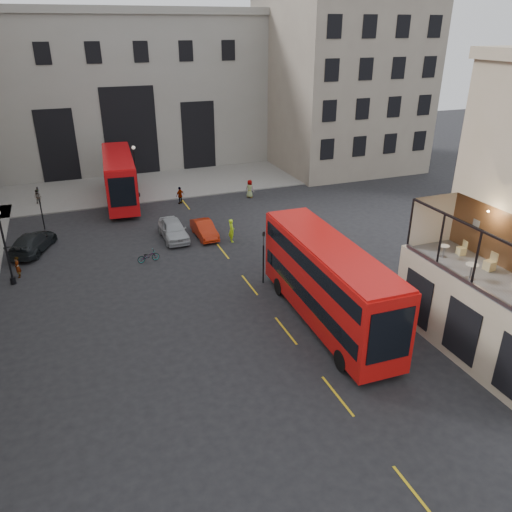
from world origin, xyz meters
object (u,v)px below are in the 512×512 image
object	(u,v)px
traffic_light_far	(40,203)
cafe_chair_d	(461,250)
bicycle	(148,256)
pedestrian_a	(38,198)
traffic_light_near	(263,250)
bus_near	(328,280)
pedestrian_b	(122,192)
car_b	(204,229)
pedestrian_e	(17,267)
street_lamp_b	(136,175)
car_a	(173,229)
pedestrian_c	(180,195)
street_lamp_a	(6,252)
pedestrian_d	(250,189)
bus_far	(119,176)
cafe_table_mid	(472,269)
cyclist	(232,230)
cafe_chair_c	(490,265)
car_c	(33,242)
cafe_table_far	(444,249)

from	to	relation	value
traffic_light_far	cafe_chair_d	size ratio (longest dim) A/B	4.73
bicycle	pedestrian_a	distance (m)	18.59
traffic_light_near	bus_near	bearing A→B (deg)	-75.07
bicycle	pedestrian_b	distance (m)	15.88
car_b	pedestrian_e	bearing A→B (deg)	-171.79
bicycle	cafe_chair_d	world-z (taller)	cafe_chair_d
street_lamp_b	car_b	size ratio (longest dim) A/B	1.32
car_a	pedestrian_e	world-z (taller)	car_a
pedestrian_b	pedestrian_c	distance (m)	6.26
street_lamp_a	pedestrian_d	xyz separation A→B (m)	(21.72, 11.96, -1.48)
bus_near	cafe_chair_d	size ratio (longest dim) A/B	15.74
car_b	bicycle	distance (m)	6.12
street_lamp_b	bus_near	world-z (taller)	street_lamp_b
bus_far	bicycle	distance (m)	15.11
street_lamp_b	pedestrian_c	distance (m)	5.21
pedestrian_e	cafe_table_mid	distance (m)	29.09
street_lamp_b	cyclist	size ratio (longest dim) A/B	2.77
pedestrian_e	traffic_light_far	bearing A→B (deg)	167.63
street_lamp_b	pedestrian_e	xyz separation A→B (m)	(-10.67, -15.04, -1.63)
pedestrian_e	cafe_table_mid	bearing A→B (deg)	48.44
car_b	pedestrian_e	size ratio (longest dim) A/B	2.64
pedestrian_d	pedestrian_e	xyz separation A→B (m)	(-21.38, -11.00, -0.15)
pedestrian_c	cafe_chair_c	size ratio (longest dim) A/B	1.82
car_c	pedestrian_a	distance (m)	11.78
bus_near	cafe_table_mid	size ratio (longest dim) A/B	15.96
traffic_light_near	bus_near	xyz separation A→B (m)	(1.59, -5.95, 0.39)
cyclist	pedestrian_e	size ratio (longest dim) A/B	1.25
pedestrian_b	cafe_table_mid	size ratio (longest dim) A/B	2.01
pedestrian_c	traffic_light_far	bearing A→B (deg)	-16.46
pedestrian_c	cafe_chair_d	distance (m)	29.34
cyclist	bus_near	bearing A→B (deg)	-172.21
cafe_table_mid	cafe_table_far	xyz separation A→B (m)	(0.52, 2.59, -0.09)
car_b	cafe_chair_d	world-z (taller)	cafe_chair_d
cafe_chair_d	car_a	bearing A→B (deg)	122.75
car_a	car_b	size ratio (longest dim) A/B	1.18
street_lamp_b	pedestrian_a	distance (m)	9.70
bus_far	cafe_table_mid	xyz separation A→B (m)	(13.21, -32.55, 2.44)
traffic_light_near	pedestrian_a	size ratio (longest dim) A/B	2.44
bus_near	pedestrian_a	distance (m)	33.28
pedestrian_b	street_lamp_b	bearing A→B (deg)	-72.58
street_lamp_a	car_b	xyz separation A→B (m)	(14.49, 3.40, -1.73)
cafe_chair_c	car_b	bearing A→B (deg)	115.33
car_a	cyclist	xyz separation A→B (m)	(4.28, -2.29, 0.15)
traffic_light_far	cafe_chair_c	distance (m)	34.95
street_lamp_a	car_b	bearing A→B (deg)	13.22
pedestrian_b	bus_near	bearing A→B (deg)	-142.75
bus_near	cafe_table_mid	xyz separation A→B (m)	(4.90, -5.43, 2.31)
pedestrian_a	cafe_chair_d	distance (m)	39.42
pedestrian_e	cafe_table_far	world-z (taller)	cafe_table_far
traffic_light_far	street_lamp_b	size ratio (longest dim) A/B	0.71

